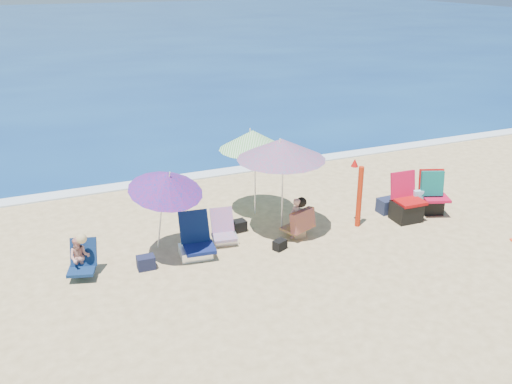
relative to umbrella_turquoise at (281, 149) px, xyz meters
name	(u,v)px	position (x,y,z in m)	size (l,w,h in m)	color
ground	(292,263)	(-0.37, -1.32, -1.79)	(120.00, 120.00, 0.00)	#D8BC84
sea	(66,31)	(-0.37, 43.68, -1.84)	(120.00, 80.00, 0.12)	navy
foam	(206,174)	(-0.37, 3.78, -1.77)	(120.00, 0.50, 0.04)	white
umbrella_turquoise	(281,149)	(0.00, 0.00, 0.00)	(2.25, 2.25, 2.03)	silver
umbrella_striped	(253,140)	(-0.16, 1.09, -0.10)	(1.79, 1.79, 1.93)	white
umbrella_blue	(166,182)	(-2.37, -0.21, -0.26)	(1.74, 1.77, 1.86)	white
furled_umbrella	(358,190)	(1.61, -0.38, -0.98)	(0.26, 0.31, 1.47)	#BA270D
chair_navy	(196,245)	(-1.91, -0.31, -1.57)	(0.68, 0.82, 0.80)	#0E194F
chair_rainbow	(224,233)	(-1.23, 0.01, -1.61)	(0.57, 0.67, 0.64)	#CF5949
camp_chair_left	(406,206)	(2.75, -0.54, -1.48)	(0.63, 0.62, 1.03)	#A10B0C
camp_chair_right	(430,197)	(3.47, -0.43, -1.42)	(0.85, 0.83, 1.01)	#B60D32
person_center	(298,219)	(0.21, -0.41, -1.37)	(0.71, 0.64, 0.86)	tan
person_left	(80,257)	(-4.00, -0.28, -1.40)	(0.62, 0.66, 0.84)	tan
bag_navy_a	(146,263)	(-2.90, -0.46, -1.66)	(0.33, 0.24, 0.25)	#171B33
bag_black_a	(238,226)	(-0.80, 0.33, -1.67)	(0.34, 0.26, 0.23)	black
bag_tan	(299,233)	(0.23, -0.41, -1.68)	(0.25, 0.18, 0.21)	#9D7B59
bag_navy_b	(388,205)	(2.63, -0.06, -1.62)	(0.44, 0.34, 0.32)	#1B223C
bag_black_b	(280,245)	(-0.35, -0.73, -1.69)	(0.31, 0.27, 0.20)	black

